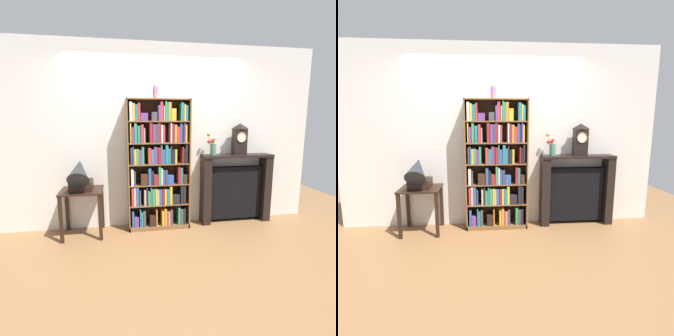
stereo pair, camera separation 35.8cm
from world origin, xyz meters
The scene contains 9 objects.
ground_plane centered at (0.00, 0.00, -0.01)m, with size 7.77×6.40×0.02m, color brown.
wall_back centered at (0.07, 0.32, 1.34)m, with size 4.77×0.08×2.69m, color silver.
bookshelf centered at (-0.01, 0.12, 0.92)m, with size 0.90×0.30×1.89m.
cup_stack centered at (-0.04, 0.12, 1.97)m, with size 0.08×0.08×0.17m.
side_table_left centered at (-1.08, 0.03, 0.50)m, with size 0.56×0.50×0.65m.
gramophone centered at (-1.08, -0.06, 0.88)m, with size 0.29×0.51×0.52m.
fireplace_mantel centered at (1.23, 0.18, 0.53)m, with size 1.11×0.25×1.07m.
mantel_clock centered at (1.25, 0.15, 1.31)m, with size 0.20×0.14×0.47m.
flower_vase centered at (0.82, 0.15, 1.21)m, with size 0.14×0.14×0.33m.
Camera 1 is at (-0.54, -3.70, 1.61)m, focal length 28.73 mm.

